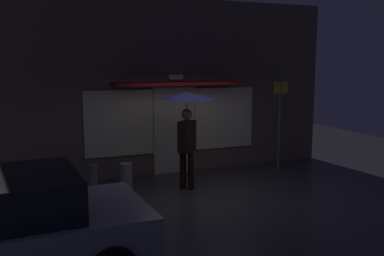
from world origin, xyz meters
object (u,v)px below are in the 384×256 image
Objects in this scene: street_sign_post at (280,119)px; sidewalk_bollard at (126,177)px; person_with_umbrella at (187,113)px; sidewalk_bollard_2 at (93,177)px.

street_sign_post is 4.18m from sidewalk_bollard.
person_with_umbrella is 0.89× the size of street_sign_post.
street_sign_post is 4.00× the size of sidewalk_bollard.
sidewalk_bollard is at bearing -24.40° from sidewalk_bollard_2.
sidewalk_bollard_2 is (-0.68, 0.31, -0.02)m from sidewalk_bollard.
street_sign_post is (2.76, 0.54, -0.34)m from person_with_umbrella.
person_with_umbrella is 3.58× the size of sidewalk_bollard.
person_with_umbrella is 2.53m from sidewalk_bollard_2.
street_sign_post reaches higher than sidewalk_bollard_2.
person_with_umbrella is at bearing -20.44° from sidewalk_bollard_2.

